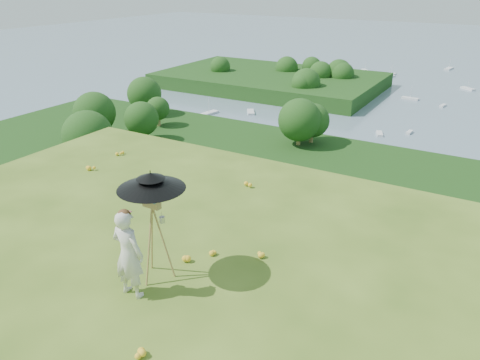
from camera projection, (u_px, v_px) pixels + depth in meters
The scene contains 12 objects.
ground at pixel (111, 292), 8.02m from camera, with size 14.00×14.00×0.00m, color #45641C.
forest_slope at pixel (393, 341), 47.32m from camera, with size 140.00×56.00×22.00m, color #153A0F.
shoreline_tier at pixel (444, 231), 81.74m from camera, with size 170.00×28.00×8.00m, color slate.
peninsula at pixel (270, 73), 176.87m from camera, with size 90.00×60.00×12.00m, color #153A0F, non-canonical shape.
slope_trees at pixel (413, 220), 41.70m from camera, with size 110.00×50.00×6.00m, color #224514, non-canonical shape.
harbor_town at pixel (451, 198), 79.13m from camera, with size 110.00×22.00×5.00m, color silver, non-canonical shape.
moored_boats at pixel (447, 103), 154.54m from camera, with size 140.00×140.00×0.70m, color silver, non-canonical shape.
wildflowers at pixel (121, 282), 8.19m from camera, with size 10.00×10.50×0.12m, color yellow, non-canonical shape.
painter at pixel (128, 254), 7.67m from camera, with size 0.58×0.38×1.60m, color beige.
field_easel at pixel (154, 235), 8.10m from camera, with size 0.66×0.66×1.74m, color #AF8C49, non-canonical shape.
sun_umbrella at pixel (151, 188), 7.77m from camera, with size 1.15×1.15×0.63m, color black, non-canonical shape.
painter_cap at pixel (124, 213), 7.36m from camera, with size 0.21×0.25×0.10m, color #C16A6A, non-canonical shape.
Camera 1 is at (5.23, -4.55, 4.99)m, focal length 35.00 mm.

